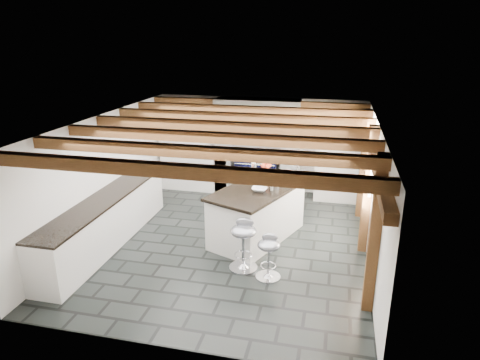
% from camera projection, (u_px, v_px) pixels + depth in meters
% --- Properties ---
extents(ground, '(6.00, 6.00, 0.00)m').
position_uv_depth(ground, '(230.00, 241.00, 8.11)').
color(ground, black).
rests_on(ground, ground).
extents(room_shell, '(6.00, 6.03, 6.00)m').
position_uv_depth(room_shell, '(218.00, 164.00, 9.20)').
color(room_shell, white).
rests_on(room_shell, ground).
extents(range_cooker, '(1.00, 0.63, 0.99)m').
position_uv_depth(range_cooker, '(257.00, 175.00, 10.43)').
color(range_cooker, black).
rests_on(range_cooker, ground).
extents(kitchen_island, '(1.75, 2.29, 1.34)m').
position_uv_depth(kitchen_island, '(257.00, 213.00, 8.10)').
color(kitchen_island, white).
rests_on(kitchen_island, ground).
extents(bar_stool_near, '(0.40, 0.40, 0.75)m').
position_uv_depth(bar_stool_near, '(269.00, 252.00, 6.75)').
color(bar_stool_near, silver).
rests_on(bar_stool_near, ground).
extents(bar_stool_far, '(0.47, 0.47, 0.88)m').
position_uv_depth(bar_stool_far, '(243.00, 239.00, 7.00)').
color(bar_stool_far, silver).
rests_on(bar_stool_far, ground).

